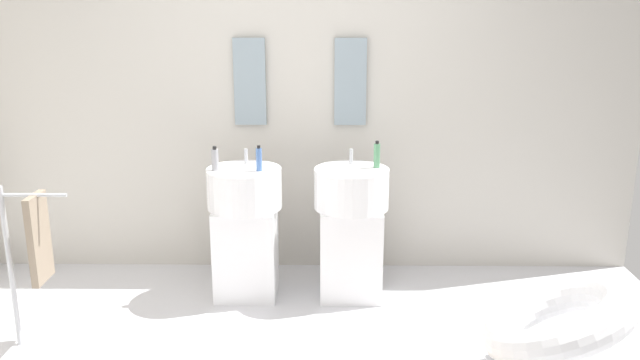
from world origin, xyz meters
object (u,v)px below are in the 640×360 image
at_px(pedestal_sink_left, 246,227).
at_px(pedestal_sink_right, 351,227).
at_px(towel_rack, 34,242).
at_px(soap_bottle_blue, 259,159).
at_px(soap_bottle_green, 377,155).
at_px(soap_bottle_grey, 215,159).
at_px(lounge_chair, 557,329).

bearing_deg(pedestal_sink_left, pedestal_sink_right, 0.00).
bearing_deg(towel_rack, soap_bottle_blue, 28.58).
height_order(pedestal_sink_left, soap_bottle_blue, soap_bottle_blue).
xyz_separation_m(soap_bottle_blue, soap_bottle_green, (0.75, 0.09, 0.01)).
bearing_deg(soap_bottle_grey, soap_bottle_blue, -2.56).
xyz_separation_m(lounge_chair, soap_bottle_blue, (-1.57, 1.08, 0.60)).
bearing_deg(soap_bottle_green, soap_bottle_blue, -172.98).
relative_size(lounge_chair, soap_bottle_green, 5.95).
bearing_deg(soap_bottle_green, towel_rack, -159.12).
distance_m(pedestal_sink_right, soap_bottle_grey, 0.99).
height_order(lounge_chair, soap_bottle_grey, soap_bottle_grey).
xyz_separation_m(pedestal_sink_right, soap_bottle_green, (0.16, 0.03, 0.48)).
bearing_deg(lounge_chair, soap_bottle_blue, 145.41).
height_order(pedestal_sink_left, towel_rack, pedestal_sink_left).
relative_size(pedestal_sink_left, soap_bottle_blue, 5.85).
bearing_deg(soap_bottle_grey, pedestal_sink_right, 3.02).
height_order(pedestal_sink_right, soap_bottle_green, soap_bottle_green).
bearing_deg(pedestal_sink_right, soap_bottle_grey, -176.98).
height_order(lounge_chair, soap_bottle_blue, soap_bottle_blue).
height_order(pedestal_sink_right, lounge_chair, pedestal_sink_right).
xyz_separation_m(towel_rack, soap_bottle_green, (1.94, 0.74, 0.32)).
distance_m(towel_rack, soap_bottle_grey, 1.16).
relative_size(soap_bottle_blue, soap_bottle_green, 0.94).
xyz_separation_m(towel_rack, soap_bottle_grey, (0.90, 0.66, 0.31)).
bearing_deg(pedestal_sink_left, soap_bottle_grey, -165.29).
height_order(pedestal_sink_left, lounge_chair, pedestal_sink_left).
height_order(pedestal_sink_right, soap_bottle_blue, soap_bottle_blue).
height_order(soap_bottle_blue, soap_bottle_grey, soap_bottle_blue).
distance_m(pedestal_sink_left, soap_bottle_grey, 0.50).
xyz_separation_m(pedestal_sink_left, pedestal_sink_right, (0.69, 0.00, 0.00)).
bearing_deg(soap_bottle_blue, pedestal_sink_right, 5.67).
distance_m(lounge_chair, soap_bottle_blue, 2.00).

